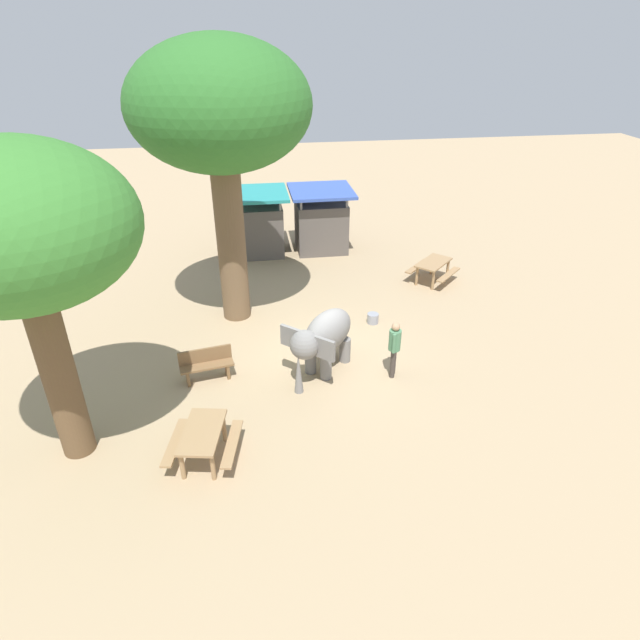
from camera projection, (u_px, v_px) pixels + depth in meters
ground_plane at (323, 358)px, 15.24m from camera, size 60.00×60.00×0.00m
elephant at (323, 337)px, 14.18m from camera, size 2.23×2.29×1.68m
person_handler at (394, 345)px, 14.06m from camera, size 0.32×0.48×1.62m
shade_tree_main at (220, 112)px, 14.38m from camera, size 5.02×4.60×8.18m
shade_tree_secondary at (17, 232)px, 9.52m from camera, size 4.38×4.02×6.79m
wooden_bench at (206, 364)px, 14.16m from camera, size 1.45×0.65×0.88m
picnic_table_near at (433, 267)px, 19.39m from camera, size 2.11×2.11×0.78m
picnic_table_far at (203, 438)px, 11.49m from camera, size 1.73×1.75×0.78m
market_stall_teal at (257, 226)px, 21.54m from camera, size 2.50×2.50×2.52m
market_stall_blue at (321, 223)px, 21.87m from camera, size 2.50×2.50×2.52m
feed_bucket at (373, 318)px, 16.92m from camera, size 0.36×0.36×0.32m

